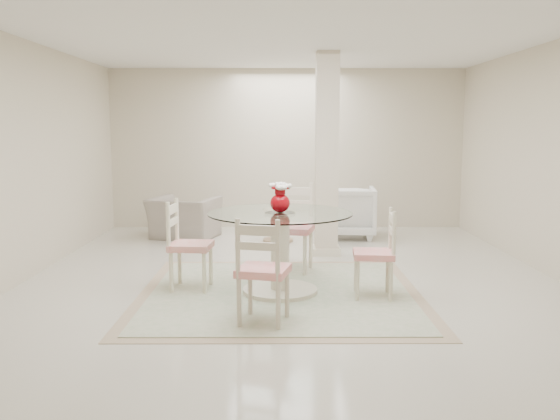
{
  "coord_description": "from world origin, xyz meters",
  "views": [
    {
      "loc": [
        -0.15,
        -6.64,
        1.71
      ],
      "look_at": [
        -0.13,
        -0.47,
        0.85
      ],
      "focal_mm": 38.0,
      "sensor_mm": 36.0,
      "label": 1
    }
  ],
  "objects_px": {
    "dining_table": "(280,253)",
    "recliner_taupe": "(184,218)",
    "red_vase": "(280,198)",
    "dining_chair_north": "(294,221)",
    "dining_chair_east": "(380,247)",
    "dining_chair_south": "(261,263)",
    "dining_chair_west": "(184,238)",
    "column": "(327,155)",
    "armchair_white": "(347,212)",
    "side_table": "(278,227)"
  },
  "relations": [
    {
      "from": "dining_chair_south",
      "to": "armchair_white",
      "type": "bearing_deg",
      "value": -92.81
    },
    {
      "from": "dining_chair_east",
      "to": "armchair_white",
      "type": "distance_m",
      "value": 3.39
    },
    {
      "from": "dining_chair_east",
      "to": "recliner_taupe",
      "type": "height_order",
      "value": "dining_chair_east"
    },
    {
      "from": "recliner_taupe",
      "to": "side_table",
      "type": "distance_m",
      "value": 1.49
    },
    {
      "from": "dining_chair_west",
      "to": "armchair_white",
      "type": "bearing_deg",
      "value": -28.91
    },
    {
      "from": "dining_chair_west",
      "to": "side_table",
      "type": "bearing_deg",
      "value": -14.97
    },
    {
      "from": "column",
      "to": "dining_chair_north",
      "type": "bearing_deg",
      "value": -115.98
    },
    {
      "from": "dining_chair_south",
      "to": "dining_chair_north",
      "type": "bearing_deg",
      "value": -85.95
    },
    {
      "from": "dining_chair_north",
      "to": "side_table",
      "type": "height_order",
      "value": "dining_chair_north"
    },
    {
      "from": "dining_chair_east",
      "to": "dining_chair_south",
      "type": "xyz_separation_m",
      "value": [
        -1.17,
        -0.85,
        0.03
      ]
    },
    {
      "from": "column",
      "to": "dining_chair_east",
      "type": "height_order",
      "value": "column"
    },
    {
      "from": "dining_chair_west",
      "to": "side_table",
      "type": "height_order",
      "value": "dining_chair_west"
    },
    {
      "from": "dining_table",
      "to": "dining_chair_west",
      "type": "height_order",
      "value": "dining_chair_west"
    },
    {
      "from": "dining_table",
      "to": "dining_chair_east",
      "type": "relative_size",
      "value": 1.48
    },
    {
      "from": "recliner_taupe",
      "to": "armchair_white",
      "type": "height_order",
      "value": "armchair_white"
    },
    {
      "from": "armchair_white",
      "to": "dining_chair_north",
      "type": "bearing_deg",
      "value": 72.52
    },
    {
      "from": "dining_table",
      "to": "dining_chair_east",
      "type": "distance_m",
      "value": 1.02
    },
    {
      "from": "dining_table",
      "to": "red_vase",
      "type": "bearing_deg",
      "value": -18.43
    },
    {
      "from": "dining_table",
      "to": "recliner_taupe",
      "type": "relative_size",
      "value": 1.51
    },
    {
      "from": "dining_chair_south",
      "to": "recliner_taupe",
      "type": "height_order",
      "value": "dining_chair_south"
    },
    {
      "from": "dining_table",
      "to": "dining_chair_south",
      "type": "relative_size",
      "value": 1.4
    },
    {
      "from": "column",
      "to": "dining_chair_east",
      "type": "xyz_separation_m",
      "value": [
        0.37,
        -2.12,
        -0.83
      ]
    },
    {
      "from": "dining_table",
      "to": "recliner_taupe",
      "type": "xyz_separation_m",
      "value": [
        -1.49,
        3.15,
        -0.12
      ]
    },
    {
      "from": "side_table",
      "to": "dining_chair_north",
      "type": "bearing_deg",
      "value": -84.19
    },
    {
      "from": "dining_table",
      "to": "dining_chair_west",
      "type": "distance_m",
      "value": 1.03
    },
    {
      "from": "dining_chair_east",
      "to": "dining_chair_south",
      "type": "distance_m",
      "value": 1.44
    },
    {
      "from": "dining_chair_north",
      "to": "dining_chair_east",
      "type": "bearing_deg",
      "value": -40.74
    },
    {
      "from": "column",
      "to": "dining_table",
      "type": "xyz_separation_m",
      "value": [
        -0.63,
        -1.97,
        -0.92
      ]
    },
    {
      "from": "dining_chair_west",
      "to": "dining_table",
      "type": "bearing_deg",
      "value": -93.73
    },
    {
      "from": "dining_chair_north",
      "to": "dining_chair_west",
      "type": "bearing_deg",
      "value": -130.26
    },
    {
      "from": "dining_chair_west",
      "to": "armchair_white",
      "type": "relative_size",
      "value": 1.19
    },
    {
      "from": "dining_chair_west",
      "to": "dining_chair_south",
      "type": "distance_m",
      "value": 1.43
    },
    {
      "from": "dining_chair_west",
      "to": "armchair_white",
      "type": "height_order",
      "value": "dining_chair_west"
    },
    {
      "from": "side_table",
      "to": "dining_table",
      "type": "bearing_deg",
      "value": -89.54
    },
    {
      "from": "dining_chair_north",
      "to": "recliner_taupe",
      "type": "distance_m",
      "value": 2.72
    },
    {
      "from": "red_vase",
      "to": "dining_table",
      "type": "bearing_deg",
      "value": 161.57
    },
    {
      "from": "dining_chair_north",
      "to": "armchair_white",
      "type": "height_order",
      "value": "dining_chair_north"
    },
    {
      "from": "column",
      "to": "dining_chair_north",
      "type": "xyz_separation_m",
      "value": [
        -0.47,
        -0.95,
        -0.74
      ]
    },
    {
      "from": "column",
      "to": "recliner_taupe",
      "type": "distance_m",
      "value": 2.64
    },
    {
      "from": "dining_chair_west",
      "to": "armchair_white",
      "type": "xyz_separation_m",
      "value": [
        2.07,
        3.08,
        -0.15
      ]
    },
    {
      "from": "column",
      "to": "dining_table",
      "type": "distance_m",
      "value": 2.26
    },
    {
      "from": "armchair_white",
      "to": "dining_chair_west",
      "type": "bearing_deg",
      "value": 60.62
    },
    {
      "from": "dining_table",
      "to": "dining_chair_west",
      "type": "xyz_separation_m",
      "value": [
        -1.01,
        0.15,
        0.12
      ]
    },
    {
      "from": "column",
      "to": "recliner_taupe",
      "type": "bearing_deg",
      "value": 150.7
    },
    {
      "from": "armchair_white",
      "to": "side_table",
      "type": "relative_size",
      "value": 1.8
    },
    {
      "from": "dining_table",
      "to": "dining_chair_south",
      "type": "distance_m",
      "value": 1.03
    },
    {
      "from": "red_vase",
      "to": "dining_chair_north",
      "type": "bearing_deg",
      "value": 80.77
    },
    {
      "from": "dining_chair_east",
      "to": "armchair_white",
      "type": "xyz_separation_m",
      "value": [
        0.06,
        3.39,
        -0.12
      ]
    },
    {
      "from": "armchair_white",
      "to": "red_vase",
      "type": "bearing_deg",
      "value": 76.32
    },
    {
      "from": "red_vase",
      "to": "dining_chair_north",
      "type": "height_order",
      "value": "red_vase"
    }
  ]
}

